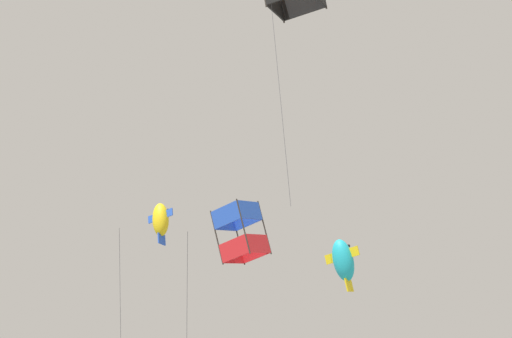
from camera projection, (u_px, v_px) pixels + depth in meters
The scene contains 3 objects.
kite_fish_mid_left at pixel (343, 260), 23.63m from camera, with size 0.99×1.07×1.55m.
kite_fish_near_right at pixel (160, 220), 27.13m from camera, with size 1.99×1.79×7.50m.
kite_box_near_left at pixel (240, 234), 24.62m from camera, with size 3.04×2.76×9.87m.
Camera 1 is at (-19.36, 8.15, 16.86)m, focal length 59.62 mm.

